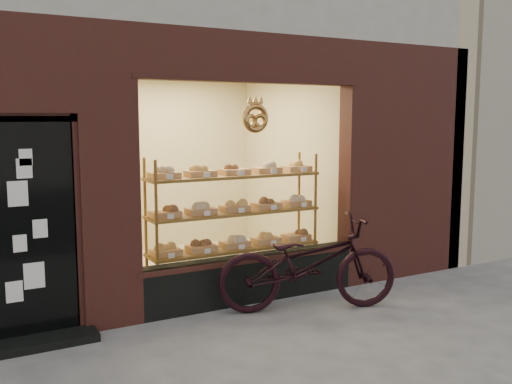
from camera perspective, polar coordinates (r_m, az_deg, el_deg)
ground at (r=5.00m, az=6.95°, el=-18.22°), size 90.00×90.00×0.00m
display_shelf at (r=7.04m, az=-2.15°, el=-3.03°), size 2.20×0.45×1.70m
bicycle at (r=6.47m, az=5.24°, el=-7.13°), size 2.15×1.35×1.07m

